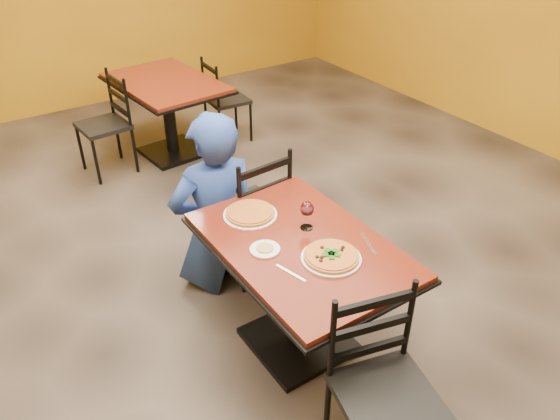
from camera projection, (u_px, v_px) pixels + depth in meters
floor at (256, 296)px, 3.65m from camera, size 7.00×8.00×0.01m
table_main at (300, 271)px, 3.00m from camera, size 0.83×1.23×0.75m
table_second at (167, 101)px, 5.12m from camera, size 0.92×1.27×0.75m
chair_main_near at (387, 399)px, 2.39m from camera, size 0.51×0.51×0.94m
chair_main_far at (249, 210)px, 3.66m from camera, size 0.46×0.46×0.95m
chair_second_left at (103, 126)px, 4.88m from camera, size 0.44×0.44×0.90m
chair_second_right at (227, 100)px, 5.49m from camera, size 0.40×0.40×0.84m
diner at (214, 201)px, 3.50m from camera, size 0.66×0.47×1.23m
plate_main at (331, 258)px, 2.77m from camera, size 0.31×0.31×0.01m
pizza_main at (331, 256)px, 2.76m from camera, size 0.28×0.28×0.02m
plate_far at (250, 215)px, 3.11m from camera, size 0.31×0.31×0.01m
pizza_far at (250, 213)px, 3.10m from camera, size 0.28×0.28×0.02m
side_plate at (265, 249)px, 2.83m from camera, size 0.16×0.16×0.01m
dip at (265, 248)px, 2.83m from camera, size 0.09×0.09×0.01m
wine_glass at (307, 214)px, 2.96m from camera, size 0.08×0.08×0.18m
fork at (291, 273)px, 2.68m from camera, size 0.06×0.19×0.00m
knife at (369, 243)px, 2.89m from camera, size 0.09×0.20×0.00m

